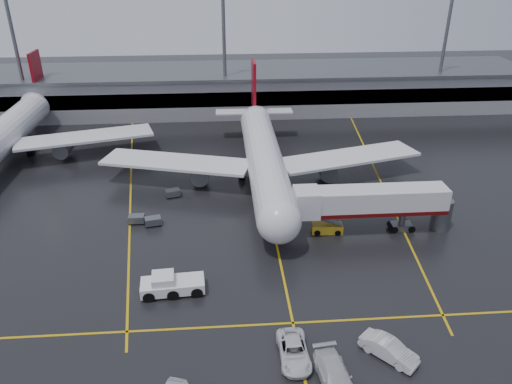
{
  "coord_description": "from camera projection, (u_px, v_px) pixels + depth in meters",
  "views": [
    {
      "loc": [
        -6.19,
        -57.43,
        31.77
      ],
      "look_at": [
        -2.0,
        -2.0,
        4.0
      ],
      "focal_mm": 34.28,
      "sensor_mm": 36.0,
      "label": 1
    }
  ],
  "objects": [
    {
      "name": "apron_line_left",
      "position": [
        131.0,
        184.0,
        73.41
      ],
      "size": [
        9.99,
        69.35,
        0.02
      ],
      "primitive_type": "cube",
      "rotation": [
        0.0,
        0.0,
        0.14
      ],
      "color": "gold",
      "rests_on": "ground"
    },
    {
      "name": "light_mast_right",
      "position": [
        445.0,
        43.0,
        99.54
      ],
      "size": [
        3.0,
        1.2,
        25.45
      ],
      "color": "#595B60",
      "rests_on": "ground"
    },
    {
      "name": "second_airliner",
      "position": [
        4.0,
        135.0,
        80.49
      ],
      "size": [
        48.8,
        45.6,
        14.1
      ],
      "color": "silver",
      "rests_on": "ground"
    },
    {
      "name": "light_mast_mid",
      "position": [
        224.0,
        46.0,
        96.51
      ],
      "size": [
        3.0,
        1.2,
        25.45
      ],
      "color": "#595B60",
      "rests_on": "ground"
    },
    {
      "name": "apron_line_stop",
      "position": [
        293.0,
        323.0,
        46.22
      ],
      "size": [
        60.0,
        0.25,
        0.02
      ],
      "primitive_type": "cube",
      "color": "gold",
      "rests_on": "ground"
    },
    {
      "name": "baggage_cart_c",
      "position": [
        173.0,
        193.0,
        69.47
      ],
      "size": [
        2.29,
        1.82,
        1.12
      ],
      "color": "#595B60",
      "rests_on": "ground"
    },
    {
      "name": "baggage_cart_a",
      "position": [
        153.0,
        221.0,
        62.28
      ],
      "size": [
        2.23,
        1.7,
        1.12
      ],
      "color": "#595B60",
      "rests_on": "ground"
    },
    {
      "name": "apron_line_centre",
      "position": [
        270.0,
        211.0,
        65.84
      ],
      "size": [
        0.25,
        90.0,
        0.02
      ],
      "primitive_type": "cube",
      "color": "gold",
      "rests_on": "ground"
    },
    {
      "name": "light_mast_left",
      "position": [
        16.0,
        49.0,
        93.81
      ],
      "size": [
        3.0,
        1.2,
        25.45
      ],
      "color": "#595B60",
      "rests_on": "ground"
    },
    {
      "name": "baggage_cart_b",
      "position": [
        137.0,
        219.0,
        62.79
      ],
      "size": [
        2.01,
        1.32,
        1.12
      ],
      "color": "#595B60",
      "rests_on": "ground"
    },
    {
      "name": "terminal",
      "position": [
        248.0,
        89.0,
        106.67
      ],
      "size": [
        122.0,
        19.0,
        8.6
      ],
      "color": "gray",
      "rests_on": "ground"
    },
    {
      "name": "service_van_b",
      "position": [
        335.0,
        376.0,
        39.42
      ],
      "size": [
        3.09,
        6.19,
        1.73
      ],
      "primitive_type": "imported",
      "rotation": [
        0.0,
        0.0,
        0.12
      ],
      "color": "silver",
      "rests_on": "ground"
    },
    {
      "name": "pushback_tractor",
      "position": [
        171.0,
        285.0,
        49.98
      ],
      "size": [
        6.63,
        3.21,
        2.31
      ],
      "color": "white",
      "rests_on": "ground"
    },
    {
      "name": "service_van_c",
      "position": [
        389.0,
        349.0,
        42.04
      ],
      "size": [
        4.82,
        5.0,
        1.7
      ],
      "primitive_type": "imported",
      "rotation": [
        0.0,
        0.0,
        0.75
      ],
      "color": "silver",
      "rests_on": "ground"
    },
    {
      "name": "belt_loader",
      "position": [
        327.0,
        228.0,
        60.8
      ],
      "size": [
        3.94,
        2.09,
        2.41
      ],
      "color": "gold",
      "rests_on": "ground"
    },
    {
      "name": "jet_bridge",
      "position": [
        372.0,
        203.0,
        59.54
      ],
      "size": [
        19.9,
        3.4,
        6.05
      ],
      "color": "silver",
      "rests_on": "ground"
    },
    {
      "name": "ground",
      "position": [
        270.0,
        211.0,
        65.85
      ],
      "size": [
        220.0,
        220.0,
        0.0
      ],
      "primitive_type": "plane",
      "color": "black",
      "rests_on": "ground"
    },
    {
      "name": "apron_line_right",
      "position": [
        378.0,
        176.0,
        75.97
      ],
      "size": [
        7.57,
        69.64,
        0.02
      ],
      "primitive_type": "cube",
      "rotation": [
        0.0,
        0.0,
        -0.1
      ],
      "color": "gold",
      "rests_on": "ground"
    },
    {
      "name": "service_van_a",
      "position": [
        294.0,
        351.0,
        41.94
      ],
      "size": [
        2.57,
        5.5,
        1.52
      ],
      "primitive_type": "imported",
      "rotation": [
        0.0,
        0.0,
        0.01
      ],
      "color": "silver",
      "rests_on": "ground"
    },
    {
      "name": "main_airliner",
      "position": [
        263.0,
        155.0,
        72.62
      ],
      "size": [
        48.8,
        45.6,
        14.1
      ],
      "color": "silver",
      "rests_on": "ground"
    }
  ]
}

